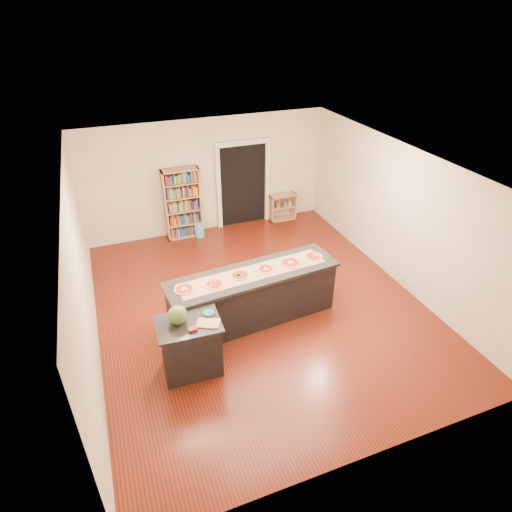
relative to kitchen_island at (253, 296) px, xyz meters
name	(u,v)px	position (x,y,z in m)	size (l,w,h in m)	color
room	(260,242)	(0.26, 0.34, 0.89)	(6.00, 7.00, 2.80)	#F1E6CA
doorway	(243,180)	(1.16, 3.80, 0.69)	(1.40, 0.09, 2.21)	black
kitchen_island	(253,296)	(0.00, 0.00, 0.00)	(3.10, 0.84, 1.02)	black
side_counter	(191,346)	(-1.36, -0.83, -0.03)	(0.97, 0.71, 0.96)	black
bookshelf	(183,204)	(-0.45, 3.64, 0.36)	(0.87, 0.31, 1.75)	tan
low_shelf	(282,207)	(2.20, 3.64, -0.16)	(0.71, 0.30, 0.71)	tan
waste_bin	(200,230)	(-0.12, 3.48, -0.34)	(0.24, 0.24, 0.35)	#62BBDA
kraft_paper	(253,273)	(0.00, 0.00, 0.51)	(2.69, 0.48, 0.00)	tan
watermelon	(178,315)	(-1.49, -0.78, 0.59)	(0.29, 0.29, 0.29)	#144214
cutting_board	(208,323)	(-1.08, -0.96, 0.45)	(0.34, 0.22, 0.02)	tan
package_red	(193,329)	(-1.33, -1.03, 0.46)	(0.13, 0.09, 0.05)	maroon
package_teal	(209,314)	(-1.02, -0.77, 0.47)	(0.17, 0.17, 0.06)	#195966
pizza_a	(184,289)	(-1.23, -0.07, 0.52)	(0.33, 0.33, 0.02)	tan
pizza_b	(214,284)	(-0.73, -0.11, 0.52)	(0.33, 0.33, 0.02)	tan
pizza_c	(240,275)	(-0.25, 0.00, 0.52)	(0.34, 0.34, 0.02)	tan
pizza_d	(266,269)	(0.25, 0.02, 0.52)	(0.32, 0.32, 0.02)	tan
pizza_e	(291,263)	(0.74, 0.05, 0.52)	(0.36, 0.36, 0.02)	tan
pizza_f	(314,256)	(1.23, 0.10, 0.52)	(0.33, 0.33, 0.02)	tan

